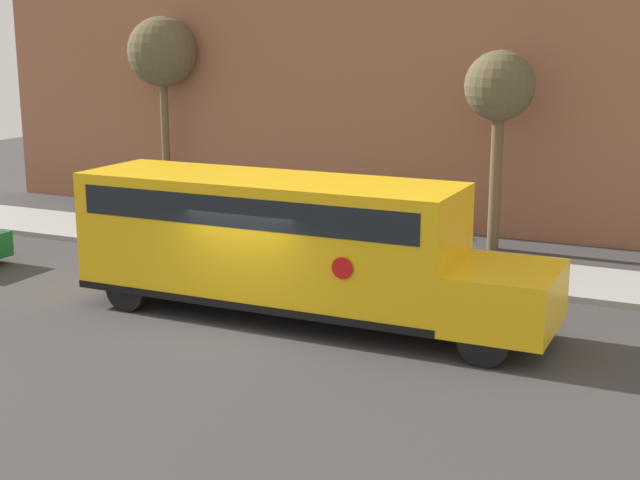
{
  "coord_description": "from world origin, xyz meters",
  "views": [
    {
      "loc": [
        8.99,
        -15.44,
        6.1
      ],
      "look_at": [
        1.01,
        1.76,
        1.69
      ],
      "focal_mm": 50.0,
      "sensor_mm": 36.0,
      "label": 1
    }
  ],
  "objects": [
    {
      "name": "building_backdrop",
      "position": [
        0.0,
        13.0,
        4.38
      ],
      "size": [
        32.0,
        4.0,
        8.76
      ],
      "color": "#935B42",
      "rests_on": "ground"
    },
    {
      "name": "sidewalk_strip",
      "position": [
        0.0,
        6.5,
        0.07
      ],
      "size": [
        44.0,
        3.0,
        0.15
      ],
      "color": "#9E9E99",
      "rests_on": "ground"
    },
    {
      "name": "tree_far_sidewalk",
      "position": [
        2.97,
        9.43,
        4.53
      ],
      "size": [
        1.97,
        1.97,
        5.66
      ],
      "color": "brown",
      "rests_on": "ground"
    },
    {
      "name": "tree_near_sidewalk",
      "position": [
        -8.88,
        10.31,
        5.41
      ],
      "size": [
        2.36,
        2.36,
        6.68
      ],
      "color": "brown",
      "rests_on": "ground"
    },
    {
      "name": "ground_plane",
      "position": [
        0.0,
        0.0,
        0.0
      ],
      "size": [
        60.0,
        60.0,
        0.0
      ],
      "primitive_type": "plane",
      "color": "#3A3838"
    },
    {
      "name": "school_bus",
      "position": [
        0.41,
        1.26,
        1.76
      ],
      "size": [
        10.49,
        2.57,
        3.08
      ],
      "color": "yellow",
      "rests_on": "ground"
    }
  ]
}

